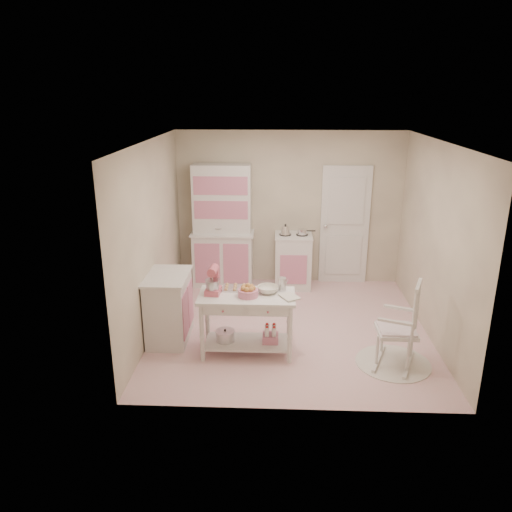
# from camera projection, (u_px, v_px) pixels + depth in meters

# --- Properties ---
(room_shell) EXTENTS (3.84, 3.84, 2.62)m
(room_shell) POSITION_uv_depth(u_px,v_px,m) (293.00, 215.00, 6.57)
(room_shell) COLOR pink
(room_shell) RESTS_ON ground
(door) EXTENTS (0.82, 0.05, 2.04)m
(door) POSITION_uv_depth(u_px,v_px,m) (345.00, 225.00, 8.50)
(door) COLOR silver
(door) RESTS_ON ground
(hutch) EXTENTS (1.06, 0.50, 2.08)m
(hutch) POSITION_uv_depth(u_px,v_px,m) (222.00, 226.00, 8.38)
(hutch) COLOR silver
(hutch) RESTS_ON ground
(stove) EXTENTS (0.62, 0.57, 0.92)m
(stove) POSITION_uv_depth(u_px,v_px,m) (293.00, 261.00, 8.47)
(stove) COLOR silver
(stove) RESTS_ON ground
(base_cabinet) EXTENTS (0.54, 0.84, 0.92)m
(base_cabinet) POSITION_uv_depth(u_px,v_px,m) (169.00, 307.00, 6.65)
(base_cabinet) COLOR silver
(base_cabinet) RESTS_ON ground
(lace_rug) EXTENTS (0.92, 0.92, 0.01)m
(lace_rug) POSITION_uv_depth(u_px,v_px,m) (393.00, 363.00, 6.17)
(lace_rug) COLOR white
(lace_rug) RESTS_ON ground
(rocking_chair) EXTENTS (0.71, 0.84, 1.10)m
(rocking_chair) POSITION_uv_depth(u_px,v_px,m) (397.00, 323.00, 6.00)
(rocking_chair) COLOR silver
(rocking_chair) RESTS_ON ground
(work_table) EXTENTS (1.20, 0.60, 0.80)m
(work_table) POSITION_uv_depth(u_px,v_px,m) (247.00, 324.00, 6.32)
(work_table) COLOR silver
(work_table) RESTS_ON ground
(stand_mixer) EXTENTS (0.22, 0.30, 0.34)m
(stand_mixer) POSITION_uv_depth(u_px,v_px,m) (213.00, 281.00, 6.18)
(stand_mixer) COLOR #CC5669
(stand_mixer) RESTS_ON work_table
(cookie_tray) EXTENTS (0.34, 0.24, 0.02)m
(cookie_tray) POSITION_uv_depth(u_px,v_px,m) (236.00, 288.00, 6.37)
(cookie_tray) COLOR silver
(cookie_tray) RESTS_ON work_table
(bread_basket) EXTENTS (0.25, 0.25, 0.09)m
(bread_basket) POSITION_uv_depth(u_px,v_px,m) (248.00, 293.00, 6.13)
(bread_basket) COLOR #CE7694
(bread_basket) RESTS_ON work_table
(mixing_bowl) EXTENTS (0.27, 0.27, 0.08)m
(mixing_bowl) POSITION_uv_depth(u_px,v_px,m) (268.00, 289.00, 6.25)
(mixing_bowl) COLOR silver
(mixing_bowl) RESTS_ON work_table
(metal_pitcher) EXTENTS (0.10, 0.10, 0.17)m
(metal_pitcher) POSITION_uv_depth(u_px,v_px,m) (282.00, 284.00, 6.30)
(metal_pitcher) COLOR silver
(metal_pitcher) RESTS_ON work_table
(recipe_book) EXTENTS (0.28, 0.31, 0.02)m
(recipe_book) POSITION_uv_depth(u_px,v_px,m) (283.00, 298.00, 6.06)
(recipe_book) COLOR silver
(recipe_book) RESTS_ON work_table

